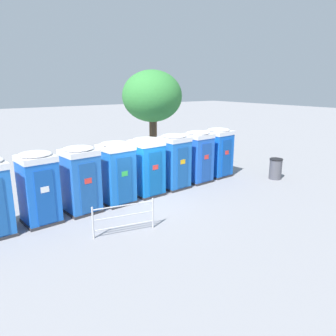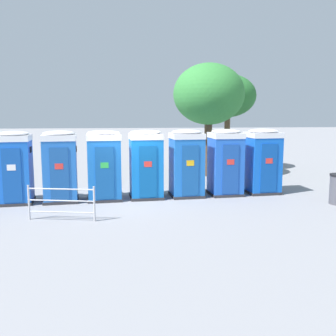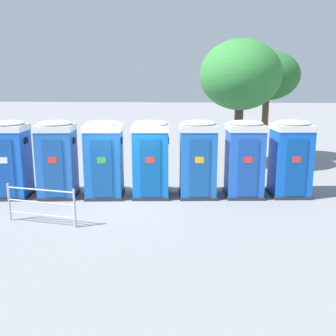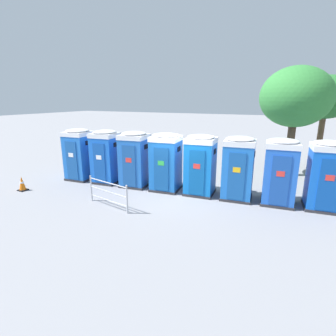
{
  "view_description": "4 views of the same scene",
  "coord_description": "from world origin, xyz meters",
  "px_view_note": "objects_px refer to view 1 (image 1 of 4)",
  "views": [
    {
      "loc": [
        -6.39,
        -11.39,
        4.72
      ],
      "look_at": [
        1.92,
        0.4,
        1.01
      ],
      "focal_mm": 35.0,
      "sensor_mm": 36.0,
      "label": 1
    },
    {
      "loc": [
        0.14,
        -14.12,
        3.24
      ],
      "look_at": [
        1.58,
        0.37,
        1.1
      ],
      "focal_mm": 42.0,
      "sensor_mm": 36.0,
      "label": 2
    },
    {
      "loc": [
        2.27,
        -12.29,
        3.77
      ],
      "look_at": [
        1.31,
        0.35,
        0.96
      ],
      "focal_mm": 42.0,
      "sensor_mm": 36.0,
      "label": 3
    },
    {
      "loc": [
        4.1,
        -9.87,
        3.95
      ],
      "look_at": [
        -0.7,
        0.17,
        1.0
      ],
      "focal_mm": 28.0,
      "sensor_mm": 36.0,
      "label": 4
    }
  ],
  "objects_px": {
    "street_tree_1": "(154,95)",
    "portapotty_4": "(147,166)",
    "portapotty_6": "(198,156)",
    "event_barrier": "(124,217)",
    "portapotty_5": "(174,161)",
    "portapotty_1": "(39,187)",
    "street_tree_0": "(152,97)",
    "trash_can": "(276,169)",
    "portapotty_7": "(218,152)",
    "portapotty_3": "(117,172)",
    "portapotty_2": "(81,179)"
  },
  "relations": [
    {
      "from": "portapotty_1",
      "to": "trash_can",
      "type": "height_order",
      "value": "portapotty_1"
    },
    {
      "from": "portapotty_4",
      "to": "portapotty_1",
      "type": "bearing_deg",
      "value": -175.15
    },
    {
      "from": "trash_can",
      "to": "portapotty_5",
      "type": "bearing_deg",
      "value": 160.57
    },
    {
      "from": "portapotty_2",
      "to": "event_barrier",
      "type": "distance_m",
      "value": 2.69
    },
    {
      "from": "portapotty_4",
      "to": "portapotty_7",
      "type": "height_order",
      "value": "same"
    },
    {
      "from": "portapotty_3",
      "to": "event_barrier",
      "type": "height_order",
      "value": "portapotty_3"
    },
    {
      "from": "portapotty_4",
      "to": "street_tree_0",
      "type": "distance_m",
      "value": 6.35
    },
    {
      "from": "street_tree_0",
      "to": "trash_can",
      "type": "bearing_deg",
      "value": -62.26
    },
    {
      "from": "portapotty_4",
      "to": "portapotty_6",
      "type": "distance_m",
      "value": 3.08
    },
    {
      "from": "portapotty_1",
      "to": "portapotty_4",
      "type": "relative_size",
      "value": 1.0
    },
    {
      "from": "portapotty_2",
      "to": "event_barrier",
      "type": "height_order",
      "value": "portapotty_2"
    },
    {
      "from": "portapotty_1",
      "to": "trash_can",
      "type": "bearing_deg",
      "value": -6.48
    },
    {
      "from": "portapotty_3",
      "to": "portapotty_7",
      "type": "distance_m",
      "value": 6.17
    },
    {
      "from": "portapotty_6",
      "to": "street_tree_1",
      "type": "distance_m",
      "value": 7.22
    },
    {
      "from": "portapotty_4",
      "to": "portapotty_6",
      "type": "height_order",
      "value": "same"
    },
    {
      "from": "portapotty_4",
      "to": "trash_can",
      "type": "relative_size",
      "value": 2.4
    },
    {
      "from": "portapotty_4",
      "to": "portapotty_6",
      "type": "xyz_separation_m",
      "value": [
        3.07,
        0.27,
        0.0
      ]
    },
    {
      "from": "portapotty_4",
      "to": "portapotty_5",
      "type": "relative_size",
      "value": 1.0
    },
    {
      "from": "portapotty_4",
      "to": "portapotty_5",
      "type": "height_order",
      "value": "same"
    },
    {
      "from": "portapotty_1",
      "to": "street_tree_0",
      "type": "height_order",
      "value": "street_tree_0"
    },
    {
      "from": "portapotty_1",
      "to": "street_tree_0",
      "type": "relative_size",
      "value": 0.46
    },
    {
      "from": "portapotty_1",
      "to": "street_tree_1",
      "type": "height_order",
      "value": "street_tree_1"
    },
    {
      "from": "portapotty_3",
      "to": "event_barrier",
      "type": "relative_size",
      "value": 1.26
    },
    {
      "from": "portapotty_6",
      "to": "street_tree_1",
      "type": "bearing_deg",
      "value": 75.48
    },
    {
      "from": "portapotty_1",
      "to": "trash_can",
      "type": "relative_size",
      "value": 2.4
    },
    {
      "from": "street_tree_1",
      "to": "portapotty_4",
      "type": "bearing_deg",
      "value": -125.16
    },
    {
      "from": "portapotty_5",
      "to": "portapotty_4",
      "type": "bearing_deg",
      "value": -175.15
    },
    {
      "from": "portapotty_3",
      "to": "portapotty_5",
      "type": "relative_size",
      "value": 1.0
    },
    {
      "from": "street_tree_1",
      "to": "portapotty_3",
      "type": "bearing_deg",
      "value": -132.34
    },
    {
      "from": "street_tree_1",
      "to": "event_barrier",
      "type": "height_order",
      "value": "street_tree_1"
    },
    {
      "from": "portapotty_3",
      "to": "street_tree_0",
      "type": "relative_size",
      "value": 0.46
    },
    {
      "from": "event_barrier",
      "to": "portapotty_4",
      "type": "bearing_deg",
      "value": 47.04
    },
    {
      "from": "portapotty_3",
      "to": "portapotty_4",
      "type": "xyz_separation_m",
      "value": [
        1.53,
        0.15,
        0.0
      ]
    },
    {
      "from": "portapotty_2",
      "to": "portapotty_6",
      "type": "relative_size",
      "value": 1.0
    },
    {
      "from": "trash_can",
      "to": "event_barrier",
      "type": "bearing_deg",
      "value": -172.86
    },
    {
      "from": "portapotty_5",
      "to": "street_tree_1",
      "type": "relative_size",
      "value": 0.49
    },
    {
      "from": "portapotty_4",
      "to": "trash_can",
      "type": "bearing_deg",
      "value": -14.11
    },
    {
      "from": "portapotty_5",
      "to": "trash_can",
      "type": "height_order",
      "value": "portapotty_5"
    },
    {
      "from": "portapotty_2",
      "to": "street_tree_0",
      "type": "distance_m",
      "value": 8.52
    },
    {
      "from": "street_tree_0",
      "to": "portapotty_2",
      "type": "bearing_deg",
      "value": -141.99
    },
    {
      "from": "portapotty_4",
      "to": "trash_can",
      "type": "distance_m",
      "value": 6.88
    },
    {
      "from": "portapotty_6",
      "to": "event_barrier",
      "type": "height_order",
      "value": "portapotty_6"
    },
    {
      "from": "portapotty_1",
      "to": "portapotty_3",
      "type": "height_order",
      "value": "same"
    },
    {
      "from": "portapotty_6",
      "to": "event_barrier",
      "type": "relative_size",
      "value": 1.26
    },
    {
      "from": "portapotty_1",
      "to": "portapotty_6",
      "type": "xyz_separation_m",
      "value": [
        7.68,
        0.66,
        -0.0
      ]
    },
    {
      "from": "portapotty_5",
      "to": "event_barrier",
      "type": "bearing_deg",
      "value": -144.64
    },
    {
      "from": "portapotty_3",
      "to": "portapotty_7",
      "type": "relative_size",
      "value": 1.0
    },
    {
      "from": "portapotty_5",
      "to": "street_tree_1",
      "type": "height_order",
      "value": "street_tree_1"
    },
    {
      "from": "portapotty_7",
      "to": "trash_can",
      "type": "xyz_separation_m",
      "value": [
        2.03,
        -2.12,
        -0.75
      ]
    },
    {
      "from": "portapotty_7",
      "to": "portapotty_3",
      "type": "bearing_deg",
      "value": -174.38
    }
  ]
}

